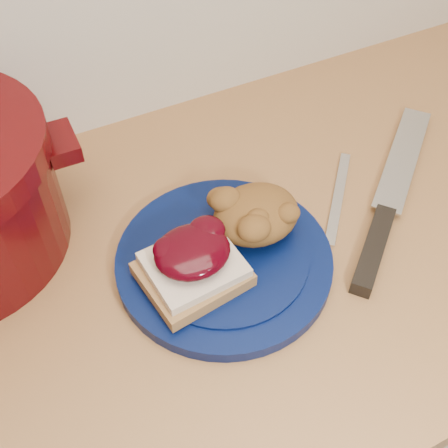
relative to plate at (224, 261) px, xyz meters
name	(u,v)px	position (x,y,z in m)	size (l,w,h in m)	color
base_cabinet	(225,407)	(0.01, 0.02, -0.48)	(4.00, 0.60, 0.86)	beige
plate	(224,261)	(0.00, 0.00, 0.00)	(0.26, 0.26, 0.02)	#040F3B
sandwich	(193,264)	(-0.05, -0.01, 0.04)	(0.12, 0.11, 0.05)	olive
stuffing_mound	(256,214)	(0.05, 0.02, 0.04)	(0.11, 0.09, 0.05)	brown
chef_knife	(382,222)	(0.21, -0.04, 0.00)	(0.29, 0.25, 0.02)	black
butter_knife	(338,197)	(0.19, 0.03, -0.01)	(0.17, 0.01, 0.00)	silver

